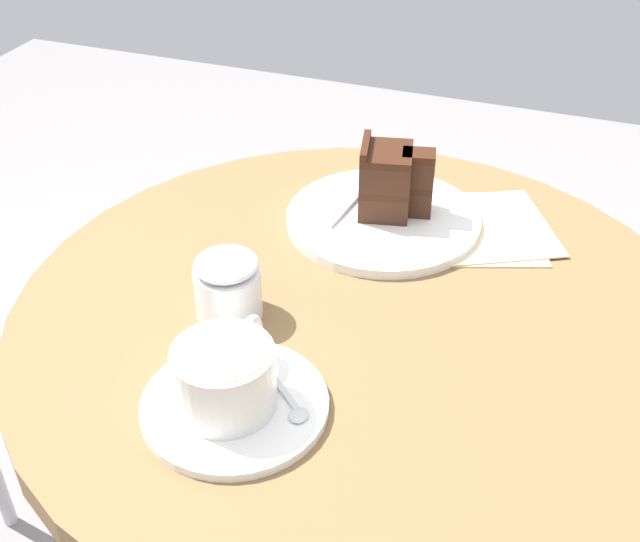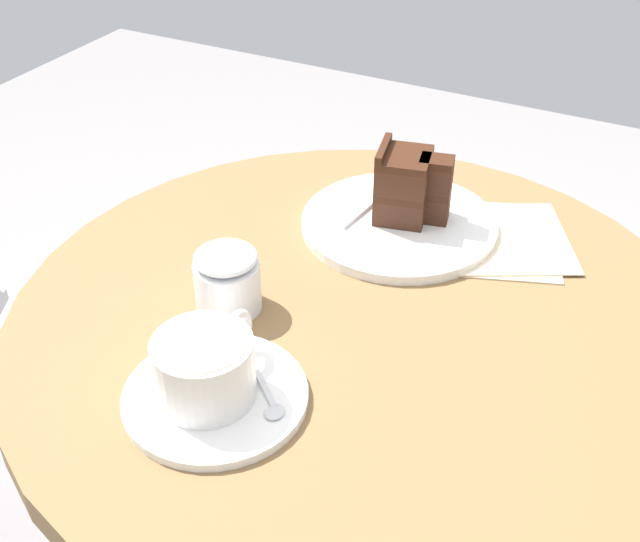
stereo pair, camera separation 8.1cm
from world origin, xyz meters
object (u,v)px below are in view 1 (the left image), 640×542
object	(u,v)px
sugar_pot	(228,285)
cake_plate	(383,219)
saucer	(235,405)
fork	(361,191)
napkin	(475,227)
cake_slice	(390,181)
teaspoon	(288,397)
coffee_cup	(225,375)

from	to	relation	value
sugar_pot	cake_plate	bearing A→B (deg)	-24.09
saucer	sugar_pot	xyz separation A→B (m)	(0.12, 0.06, 0.03)
fork	napkin	world-z (taller)	fork
saucer	cake_slice	size ratio (longest dim) A/B	1.80
cake_plate	napkin	bearing A→B (deg)	-75.47
cake_plate	teaspoon	bearing A→B (deg)	-178.64
cake_slice	saucer	bearing A→B (deg)	173.74
cake_slice	fork	xyz separation A→B (m)	(0.03, 0.04, -0.04)
cake_plate	fork	xyz separation A→B (m)	(0.04, 0.04, 0.01)
coffee_cup	fork	size ratio (longest dim) A/B	0.83
teaspoon	fork	xyz separation A→B (m)	(0.36, 0.05, 0.00)
cake_slice	teaspoon	bearing A→B (deg)	-179.18
teaspoon	fork	world-z (taller)	fork
cake_plate	fork	world-z (taller)	fork
cake_plate	coffee_cup	bearing A→B (deg)	173.16
saucer	cake_slice	world-z (taller)	cake_slice
cake_plate	napkin	xyz separation A→B (m)	(0.03, -0.11, -0.00)
teaspoon	cake_plate	size ratio (longest dim) A/B	0.33
teaspoon	sugar_pot	world-z (taller)	sugar_pot
fork	cake_plate	bearing A→B (deg)	-128.10
coffee_cup	sugar_pot	distance (m)	0.14
napkin	sugar_pot	xyz separation A→B (m)	(-0.25, 0.20, 0.03)
saucer	cake_plate	xyz separation A→B (m)	(0.34, -0.04, 0.00)
coffee_cup	teaspoon	bearing A→B (deg)	-66.62
fork	sugar_pot	world-z (taller)	sugar_pot
coffee_cup	teaspoon	size ratio (longest dim) A/B	1.59
saucer	sugar_pot	bearing A→B (deg)	27.30
cake_slice	fork	bearing A→B (deg)	56.72
cake_plate	cake_slice	bearing A→B (deg)	-13.88
fork	napkin	xyz separation A→B (m)	(-0.01, -0.15, -0.01)
cake_plate	sugar_pot	size ratio (longest dim) A/B	3.23
cake_slice	fork	size ratio (longest dim) A/B	0.64
sugar_pot	fork	bearing A→B (deg)	-12.49
cake_slice	sugar_pot	distance (m)	0.25
saucer	napkin	distance (m)	0.39
napkin	fork	bearing A→B (deg)	85.11
saucer	coffee_cup	world-z (taller)	coffee_cup
saucer	coffee_cup	size ratio (longest dim) A/B	1.38
sugar_pot	teaspoon	bearing A→B (deg)	-134.07
coffee_cup	saucer	bearing A→B (deg)	-63.82
saucer	fork	xyz separation A→B (m)	(0.38, 0.00, 0.01)
teaspoon	cake_slice	bearing A→B (deg)	131.38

